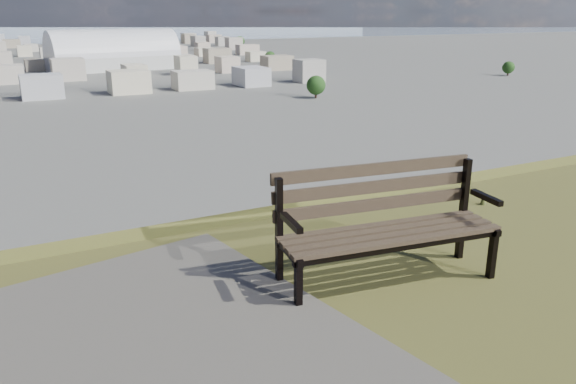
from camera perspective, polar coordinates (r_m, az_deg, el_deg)
park_bench at (r=5.13m, az=9.78°, el=-2.64°), size 2.06×0.89×1.05m
arena at (r=294.18m, az=-17.28°, el=12.94°), size 62.43×32.41×25.24m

